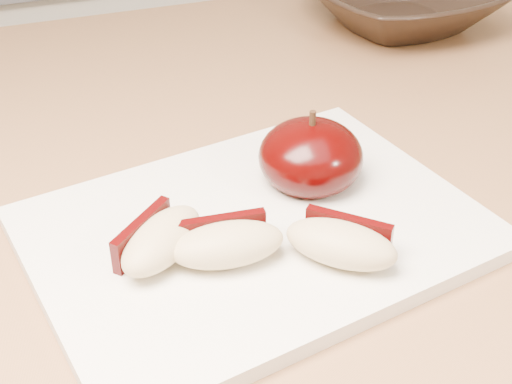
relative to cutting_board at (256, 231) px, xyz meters
name	(u,v)px	position (x,y,z in m)	size (l,w,h in m)	color
back_cabinet	(74,169)	(-0.06, 0.82, -0.44)	(2.40, 0.62, 0.94)	silver
cutting_board	(256,231)	(0.00, 0.00, 0.00)	(0.28, 0.21, 0.01)	silver
apple_half	(311,157)	(0.05, 0.04, 0.02)	(0.10, 0.10, 0.06)	black
apple_wedge_a	(160,239)	(-0.07, -0.01, 0.02)	(0.07, 0.07, 0.03)	tan
apple_wedge_b	(227,243)	(-0.03, -0.03, 0.02)	(0.07, 0.04, 0.03)	tan
apple_wedge_c	(342,243)	(0.04, -0.05, 0.02)	(0.07, 0.07, 0.03)	tan
bowl	(400,2)	(0.28, 0.30, 0.02)	(0.20, 0.20, 0.05)	black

